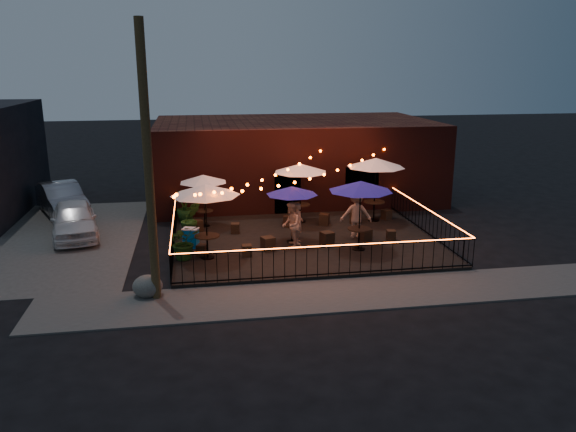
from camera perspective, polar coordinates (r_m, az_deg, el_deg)
name	(u,v)px	position (r m, az deg, el deg)	size (l,w,h in m)	color
ground	(315,260)	(20.19, 2.78, -4.47)	(110.00, 110.00, 0.00)	black
patio	(304,241)	(22.02, 1.68, -2.57)	(10.00, 8.00, 0.15)	black
sidewalk	(338,295)	(17.23, 5.08, -7.97)	(18.00, 2.50, 0.05)	#403E3B
brick_building	(294,159)	(29.40, 0.61, 5.81)	(14.00, 8.00, 4.00)	#34120E
utility_pole	(148,167)	(16.26, -14.01, 4.88)	(0.26, 0.26, 8.00)	#372B16
fence_front	(329,261)	(18.13, 4.14, -4.59)	(10.00, 0.04, 1.04)	black
fence_left	(174,233)	(21.48, -11.52, -1.69)	(0.04, 8.00, 1.04)	black
fence_right	(426,221)	(23.31, 13.84, -0.50)	(0.04, 8.00, 1.04)	black
festoon_lights	(280,182)	(20.94, -0.83, 3.43)	(10.02, 8.72, 1.32)	#E33900
cafe_table_0	(205,191)	(19.46, -8.41, 2.53)	(2.43, 2.43, 2.66)	black
cafe_table_1	(203,179)	(23.55, -8.61, 3.70)	(2.60, 2.60, 2.21)	black
cafe_table_2	(292,191)	(21.19, 0.41, 2.53)	(2.53, 2.53, 2.18)	black
cafe_table_3	(301,169)	(23.88, 1.28, 4.81)	(2.71, 2.71, 2.56)	black
cafe_table_4	(361,187)	(20.36, 7.39, 2.93)	(2.89, 2.89, 2.58)	black
cafe_table_5	(376,164)	(24.37, 8.92, 5.29)	(3.11, 3.11, 2.77)	black
bistro_chair_0	(202,250)	(20.35, -8.73, -3.43)	(0.34, 0.34, 0.40)	black
bistro_chair_1	(247,250)	(20.11, -4.21, -3.51)	(0.34, 0.34, 0.41)	black
bistro_chair_2	(198,226)	(23.30, -9.17, -0.97)	(0.39, 0.39, 0.46)	black
bistro_chair_3	(235,228)	(22.86, -5.38, -1.24)	(0.34, 0.34, 0.40)	black
bistro_chair_4	(268,244)	(20.65, -2.05, -2.83)	(0.43, 0.43, 0.51)	black
bistro_chair_5	(327,238)	(21.29, 3.98, -2.29)	(0.43, 0.43, 0.51)	black
bistro_chair_6	(288,221)	(23.74, -0.04, -0.51)	(0.36, 0.36, 0.43)	black
bistro_chair_7	(324,219)	(23.97, 3.70, -0.33)	(0.40, 0.40, 0.47)	black
bistro_chair_8	(366,235)	(22.03, 7.89, -1.87)	(0.39, 0.39, 0.46)	black
bistro_chair_9	(391,235)	(22.19, 10.41, -1.94)	(0.34, 0.34, 0.40)	black
bistro_chair_10	(355,217)	(24.36, 6.77, -0.11)	(0.43, 0.43, 0.51)	black
bistro_chair_11	(386,215)	(25.13, 9.96, 0.14)	(0.36, 0.36, 0.43)	black
patron_a	(298,223)	(21.31, 1.04, -0.73)	(0.58, 0.38, 1.59)	#D1B389
patron_b	(291,225)	(20.85, 0.31, -0.89)	(0.84, 0.65, 1.72)	#E3A98F
patron_c	(356,214)	(22.16, 6.93, 0.24)	(1.24, 0.71, 1.92)	beige
potted_shrub_a	(184,242)	(19.97, -10.51, -2.59)	(1.13, 0.98, 1.25)	#10400C
potted_shrub_b	(191,219)	(22.42, -9.84, -0.29)	(0.81, 0.66, 1.48)	#0A370B
potted_shrub_c	(185,206)	(24.68, -10.39, 0.98)	(0.77, 0.77, 1.38)	#163D0D
cooler	(191,238)	(21.24, -9.85, -2.18)	(0.67, 0.58, 0.75)	#075DB9
boulder	(148,286)	(17.44, -14.08, -6.94)	(0.90, 0.76, 0.70)	#464541
car_white	(74,220)	(24.18, -20.91, -0.35)	(1.71, 4.26, 1.45)	silver
car_silver	(62,199)	(28.02, -21.98, 1.61)	(1.57, 4.51, 1.49)	#98989F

